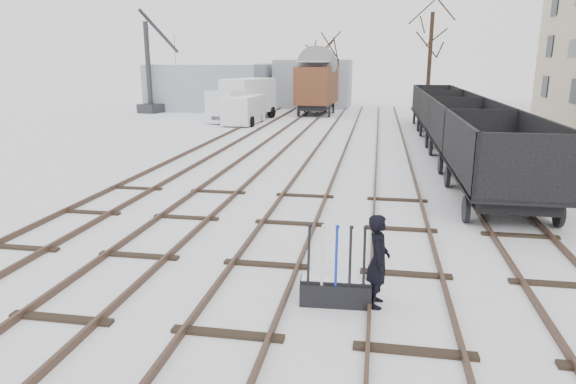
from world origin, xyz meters
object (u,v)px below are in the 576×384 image
object	(u,v)px
worker	(378,261)
freight_wagon_a	(498,172)
ground_frame	(336,290)
box_van_wagon	(317,84)
crane	(151,86)
lorry	(243,99)
panel_van	(244,109)

from	to	relation	value
worker	freight_wagon_a	bearing A→B (deg)	-24.47
ground_frame	freight_wagon_a	size ratio (longest dim) A/B	0.23
worker	box_van_wagon	distance (m)	34.23
worker	crane	bearing A→B (deg)	31.31
lorry	crane	size ratio (longest dim) A/B	0.83
crane	worker	bearing A→B (deg)	-43.10
freight_wagon_a	panel_van	bearing A→B (deg)	124.70
freight_wagon_a	ground_frame	bearing A→B (deg)	-119.52
worker	panel_van	distance (m)	28.09
ground_frame	crane	xyz separation A→B (m)	(-18.65, 33.19, 1.94)
freight_wagon_a	panel_van	size ratio (longest dim) A/B	1.44
box_van_wagon	freight_wagon_a	bearing A→B (deg)	-67.59
panel_van	lorry	bearing A→B (deg)	108.16
ground_frame	lorry	size ratio (longest dim) A/B	0.21
ground_frame	worker	world-z (taller)	worker
crane	panel_van	bearing A→B (deg)	-17.26
freight_wagon_a	panel_van	xyz separation A→B (m)	(-13.06, 18.86, 0.00)
ground_frame	worker	size ratio (longest dim) A/B	0.86
worker	lorry	xyz separation A→B (m)	(-10.05, 28.57, 0.70)
ground_frame	freight_wagon_a	world-z (taller)	freight_wagon_a
freight_wagon_a	box_van_wagon	distance (m)	27.68
worker	crane	world-z (taller)	crane
ground_frame	panel_van	bearing A→B (deg)	105.31
ground_frame	worker	bearing A→B (deg)	4.73
ground_frame	lorry	distance (m)	30.17
crane	ground_frame	bearing A→B (deg)	-44.15
panel_van	crane	xyz separation A→B (m)	(-9.94, 6.65, 1.20)
worker	crane	xyz separation A→B (m)	(-19.40, 33.09, 1.36)
worker	panel_van	size ratio (longest dim) A/B	0.38
ground_frame	panel_van	world-z (taller)	panel_van
panel_van	ground_frame	bearing A→B (deg)	-69.04
ground_frame	box_van_wagon	bearing A→B (deg)	94.60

